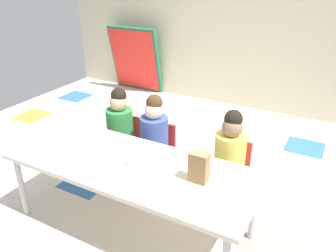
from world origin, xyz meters
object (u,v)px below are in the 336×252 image
at_px(seated_child_middle_seat, 155,133).
at_px(seated_child_far_right, 230,151).
at_px(folded_activity_table, 135,60).
at_px(paper_bag_brown, 199,167).
at_px(paper_plate_near_edge, 133,163).
at_px(donut_powdered_on_plate, 132,161).
at_px(seated_child_near_camera, 120,124).
at_px(craft_table, 130,168).

xyz_separation_m(seated_child_middle_seat, seated_child_far_right, (0.73, -0.00, 0.00)).
relative_size(seated_child_middle_seat, folded_activity_table, 0.84).
distance_m(paper_bag_brown, paper_plate_near_edge, 0.54).
relative_size(seated_child_middle_seat, paper_bag_brown, 4.17).
distance_m(folded_activity_table, paper_plate_near_edge, 3.39).
relative_size(seated_child_far_right, donut_powdered_on_plate, 8.56).
xyz_separation_m(seated_child_near_camera, seated_child_far_right, (1.12, -0.00, 0.00)).
relative_size(paper_plate_near_edge, donut_powdered_on_plate, 1.68).
bearing_deg(seated_child_middle_seat, folded_activity_table, 127.45).
relative_size(seated_child_middle_seat, paper_plate_near_edge, 5.10).
bearing_deg(paper_bag_brown, donut_powdered_on_plate, -176.15).
relative_size(craft_table, seated_child_middle_seat, 2.13).
xyz_separation_m(seated_child_near_camera, paper_bag_brown, (1.09, -0.58, 0.15)).
height_order(seated_child_far_right, paper_bag_brown, seated_child_far_right).
bearing_deg(seated_child_far_right, paper_bag_brown, -93.62).
height_order(seated_child_middle_seat, seated_child_far_right, same).
distance_m(seated_child_far_right, paper_bag_brown, 0.60).
xyz_separation_m(seated_child_near_camera, seated_child_middle_seat, (0.39, 0.00, 0.00)).
bearing_deg(seated_child_middle_seat, seated_child_far_right, -0.00).
distance_m(seated_child_far_right, paper_plate_near_edge, 0.83).
relative_size(craft_table, paper_bag_brown, 8.87).
distance_m(craft_table, seated_child_near_camera, 0.81).
bearing_deg(folded_activity_table, seated_child_far_right, -42.38).
distance_m(seated_child_middle_seat, seated_child_far_right, 0.73).
xyz_separation_m(craft_table, seated_child_near_camera, (-0.54, 0.61, 0.00)).
bearing_deg(seated_child_far_right, seated_child_middle_seat, 180.00).
height_order(seated_child_near_camera, seated_child_far_right, same).
distance_m(craft_table, folded_activity_table, 3.38).
relative_size(craft_table, seated_child_far_right, 2.13).
height_order(seated_child_middle_seat, paper_bag_brown, seated_child_middle_seat).
distance_m(seated_child_near_camera, folded_activity_table, 2.57).
relative_size(seated_child_middle_seat, donut_powdered_on_plate, 8.56).
relative_size(craft_table, paper_plate_near_edge, 10.84).
relative_size(folded_activity_table, donut_powdered_on_plate, 10.13).
distance_m(paper_plate_near_edge, donut_powdered_on_plate, 0.02).
relative_size(seated_child_near_camera, paper_plate_near_edge, 5.10).
distance_m(seated_child_middle_seat, donut_powdered_on_plate, 0.64).
bearing_deg(paper_plate_near_edge, donut_powdered_on_plate, 0.00).
bearing_deg(craft_table, paper_bag_brown, 3.63).
height_order(craft_table, folded_activity_table, folded_activity_table).
relative_size(paper_bag_brown, donut_powdered_on_plate, 2.05).
height_order(craft_table, seated_child_middle_seat, seated_child_middle_seat).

